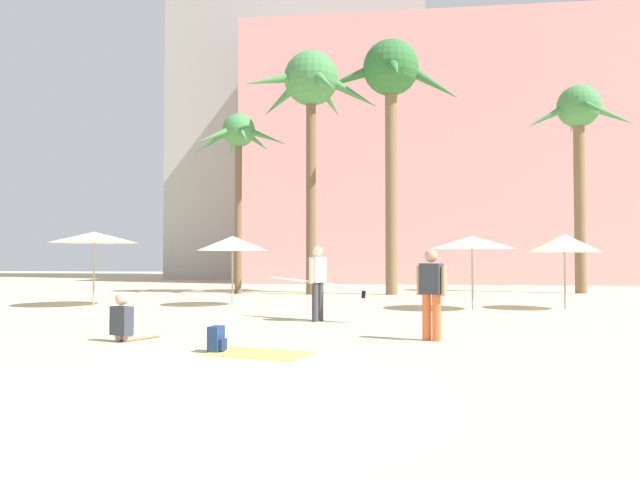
# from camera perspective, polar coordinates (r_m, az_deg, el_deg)

# --- Properties ---
(ground) EXTENTS (120.00, 120.00, 0.00)m
(ground) POSITION_cam_1_polar(r_m,az_deg,el_deg) (7.13, -11.40, -13.99)
(ground) COLOR #C6B28C
(hotel_pink) EXTENTS (24.94, 11.12, 16.08)m
(hotel_pink) POSITION_cam_1_polar(r_m,az_deg,el_deg) (41.10, 11.46, 7.39)
(hotel_pink) COLOR pink
(hotel_pink) RESTS_ON ground
(hotel_tower_gray) EXTENTS (18.74, 8.49, 35.47)m
(hotel_tower_gray) POSITION_cam_1_polar(r_m,az_deg,el_deg) (48.95, -1.84, 17.57)
(hotel_tower_gray) COLOR #A8A8A3
(hotel_tower_gray) RESTS_ON ground
(palm_tree_far_left) EXTENTS (4.35, 4.16, 7.83)m
(palm_tree_far_left) POSITION_cam_1_polar(r_m,az_deg,el_deg) (26.66, -7.77, 9.09)
(palm_tree_far_left) COLOR brown
(palm_tree_far_left) RESTS_ON ground
(palm_tree_left) EXTENTS (5.68, 5.74, 10.36)m
(palm_tree_left) POSITION_cam_1_polar(r_m,az_deg,el_deg) (26.30, -0.85, 14.04)
(palm_tree_left) COLOR brown
(palm_tree_left) RESTS_ON ground
(palm_tree_center) EXTENTS (4.96, 5.05, 9.15)m
(palm_tree_center) POSITION_cam_1_polar(r_m,az_deg,el_deg) (29.09, 23.45, 9.92)
(palm_tree_center) COLOR brown
(palm_tree_center) RESTS_ON ground
(palm_tree_right) EXTENTS (6.11, 6.16, 10.83)m
(palm_tree_right) POSITION_cam_1_polar(r_m,az_deg,el_deg) (26.46, 6.78, 14.49)
(palm_tree_right) COLOR brown
(palm_tree_right) RESTS_ON ground
(cafe_umbrella_0) EXTENTS (2.29, 2.29, 2.24)m
(cafe_umbrella_0) POSITION_cam_1_polar(r_m,az_deg,el_deg) (19.53, -8.32, -0.32)
(cafe_umbrella_0) COLOR gray
(cafe_umbrella_0) RESTS_ON ground
(cafe_umbrella_1) EXTENTS (2.50, 2.50, 2.18)m
(cafe_umbrella_1) POSITION_cam_1_polar(r_m,az_deg,el_deg) (18.31, 14.28, -0.24)
(cafe_umbrella_1) COLOR gray
(cafe_umbrella_1) RESTS_ON ground
(cafe_umbrella_2) EXTENTS (2.74, 2.74, 2.37)m
(cafe_umbrella_2) POSITION_cam_1_polar(r_m,az_deg,el_deg) (20.53, -20.71, 0.23)
(cafe_umbrella_2) COLOR gray
(cafe_umbrella_2) RESTS_ON ground
(cafe_umbrella_3) EXTENTS (2.08, 2.08, 2.25)m
(cafe_umbrella_3) POSITION_cam_1_polar(r_m,az_deg,el_deg) (19.33, 22.25, -0.28)
(cafe_umbrella_3) COLOR gray
(cafe_umbrella_3) RESTS_ON ground
(beach_towel) EXTENTS (1.75, 1.30, 0.01)m
(beach_towel) POSITION_cam_1_polar(r_m,az_deg,el_deg) (9.69, -5.79, -10.71)
(beach_towel) COLOR #F4CC4C
(beach_towel) RESTS_ON ground
(backpack) EXTENTS (0.28, 0.32, 0.42)m
(backpack) POSITION_cam_1_polar(r_m,az_deg,el_deg) (9.93, -9.82, -9.33)
(backpack) COLOR navy
(backpack) RESTS_ON ground
(person_mid_left) EXTENTS (2.97, 1.76, 1.81)m
(person_mid_left) POSITION_cam_1_polar(r_m,az_deg,el_deg) (14.58, -0.16, -3.96)
(person_mid_left) COLOR #3D3D42
(person_mid_left) RESTS_ON ground
(person_far_right) EXTENTS (0.57, 0.39, 1.68)m
(person_far_right) POSITION_cam_1_polar(r_m,az_deg,el_deg) (11.28, 10.56, -4.75)
(person_far_right) COLOR orange
(person_far_right) RESTS_ON ground
(person_mid_center) EXTENTS (0.73, 0.99, 0.90)m
(person_mid_center) POSITION_cam_1_polar(r_m,az_deg,el_deg) (11.67, -17.75, -7.59)
(person_mid_center) COLOR #D1A889
(person_mid_center) RESTS_ON ground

